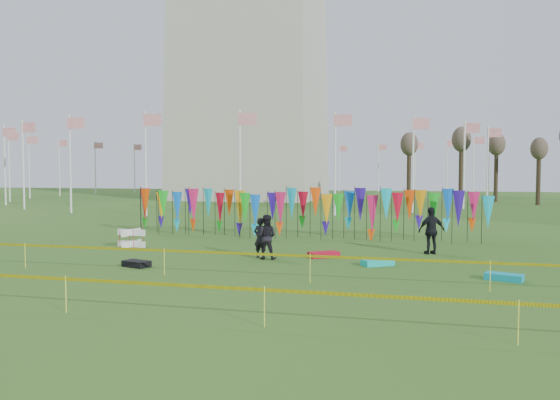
% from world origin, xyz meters
% --- Properties ---
extents(ground, '(160.00, 160.00, 0.00)m').
position_xyz_m(ground, '(0.00, 0.00, 0.00)').
color(ground, '#234E16').
rests_on(ground, ground).
extents(flagpole_ring, '(57.40, 56.16, 8.00)m').
position_xyz_m(flagpole_ring, '(-14.00, 48.00, 4.00)').
color(flagpole_ring, white).
rests_on(flagpole_ring, ground).
extents(banner_row, '(18.64, 0.64, 2.45)m').
position_xyz_m(banner_row, '(0.28, 9.17, 1.57)').
color(banner_row, black).
rests_on(banner_row, ground).
extents(caution_tape_near, '(26.00, 0.02, 0.90)m').
position_xyz_m(caution_tape_near, '(-0.22, -1.74, 0.78)').
color(caution_tape_near, '#F2E805').
rests_on(caution_tape_near, ground).
extents(caution_tape_far, '(26.00, 0.02, 0.90)m').
position_xyz_m(caution_tape_far, '(-0.22, -6.64, 0.78)').
color(caution_tape_far, '#F2E805').
rests_on(caution_tape_far, ground).
extents(box_kite, '(0.75, 0.75, 0.83)m').
position_xyz_m(box_kite, '(-6.24, 3.94, 0.42)').
color(box_kite, red).
rests_on(box_kite, ground).
extents(person_left, '(0.65, 0.53, 1.59)m').
position_xyz_m(person_left, '(0.18, 2.50, 0.79)').
color(person_left, black).
rests_on(person_left, ground).
extents(person_mid, '(0.87, 0.57, 1.73)m').
position_xyz_m(person_mid, '(0.46, 2.29, 0.87)').
color(person_mid, black).
rests_on(person_mid, ground).
extents(person_right, '(1.31, 1.08, 1.94)m').
position_xyz_m(person_right, '(6.72, 5.15, 0.97)').
color(person_right, black).
rests_on(person_right, ground).
extents(kite_bag_turquoise, '(1.24, 1.08, 0.22)m').
position_xyz_m(kite_bag_turquoise, '(4.76, 1.86, 0.11)').
color(kite_bag_turquoise, '#0DC9BF').
rests_on(kite_bag_turquoise, ground).
extents(kite_bag_red, '(1.30, 1.14, 0.22)m').
position_xyz_m(kite_bag_red, '(2.57, 3.24, 0.11)').
color(kite_bag_red, '#B90C23').
rests_on(kite_bag_red, ground).
extents(kite_bag_black, '(1.08, 0.82, 0.22)m').
position_xyz_m(kite_bag_black, '(-3.56, -0.50, 0.11)').
color(kite_bag_black, black).
rests_on(kite_bag_black, ground).
extents(kite_bag_teal, '(1.22, 0.86, 0.21)m').
position_xyz_m(kite_bag_teal, '(8.78, 0.09, 0.11)').
color(kite_bag_teal, '#0D9EB9').
rests_on(kite_bag_teal, ground).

